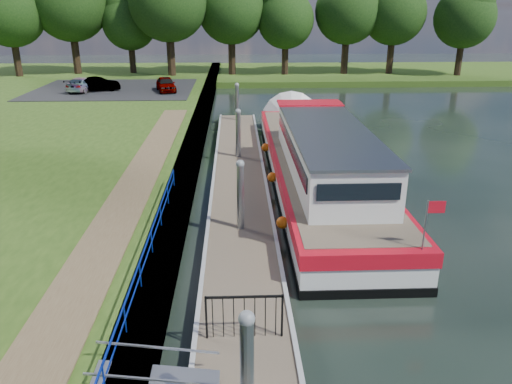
{
  "coord_description": "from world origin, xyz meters",
  "views": [
    {
      "loc": [
        -0.15,
        -7.83,
        7.91
      ],
      "look_at": [
        0.59,
        9.47,
        1.4
      ],
      "focal_mm": 35.0,
      "sensor_mm": 36.0,
      "label": 1
    }
  ],
  "objects_px": {
    "pontoon": "(240,190)",
    "barge": "(315,158)",
    "car_a": "(166,84)",
    "car_c": "(83,84)",
    "car_b": "(99,84)"
  },
  "relations": [
    {
      "from": "pontoon",
      "to": "barge",
      "type": "distance_m",
      "value": 4.1
    },
    {
      "from": "car_a",
      "to": "car_c",
      "type": "relative_size",
      "value": 0.89
    },
    {
      "from": "barge",
      "to": "car_b",
      "type": "xyz_separation_m",
      "value": [
        -15.62,
        22.0,
        0.35
      ]
    },
    {
      "from": "barge",
      "to": "car_a",
      "type": "relative_size",
      "value": 5.79
    },
    {
      "from": "pontoon",
      "to": "car_a",
      "type": "height_order",
      "value": "car_a"
    },
    {
      "from": "pontoon",
      "to": "car_a",
      "type": "xyz_separation_m",
      "value": [
        -6.13,
        23.28,
        1.27
      ]
    },
    {
      "from": "car_a",
      "to": "car_b",
      "type": "relative_size",
      "value": 1.0
    },
    {
      "from": "car_b",
      "to": "car_c",
      "type": "relative_size",
      "value": 0.89
    },
    {
      "from": "car_a",
      "to": "car_b",
      "type": "xyz_separation_m",
      "value": [
        -5.9,
        0.46,
        -0.02
      ]
    },
    {
      "from": "car_c",
      "to": "car_b",
      "type": "bearing_deg",
      "value": -169.11
    },
    {
      "from": "car_c",
      "to": "pontoon",
      "type": "bearing_deg",
      "value": 129.13
    },
    {
      "from": "pontoon",
      "to": "barge",
      "type": "bearing_deg",
      "value": 25.82
    },
    {
      "from": "barge",
      "to": "car_a",
      "type": "height_order",
      "value": "barge"
    },
    {
      "from": "pontoon",
      "to": "car_a",
      "type": "distance_m",
      "value": 24.11
    },
    {
      "from": "barge",
      "to": "car_a",
      "type": "bearing_deg",
      "value": 114.3
    }
  ]
}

